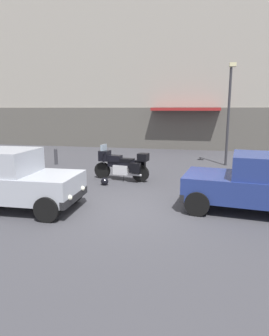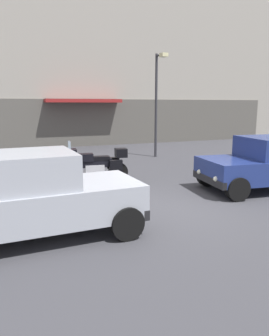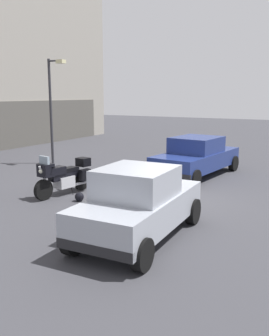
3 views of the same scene
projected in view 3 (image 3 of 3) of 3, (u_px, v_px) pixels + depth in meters
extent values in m
plane|color=#38383D|center=(171.00, 200.00, 11.57)|extent=(80.00, 80.00, 0.00)
cylinder|color=black|center=(43.00, 190.00, 11.49)|extent=(0.65, 0.23, 0.64)
cylinder|color=black|center=(82.00, 181.00, 12.74)|extent=(0.65, 0.23, 0.64)
cylinder|color=#B7B7BC|center=(43.00, 176.00, 11.42)|extent=(0.33, 0.12, 0.68)
cube|color=#B7B7BC|center=(64.00, 182.00, 12.13)|extent=(0.65, 0.49, 0.36)
cube|color=black|center=(64.00, 175.00, 12.08)|extent=(1.13, 0.44, 0.28)
cube|color=black|center=(57.00, 171.00, 11.81)|extent=(0.57, 0.41, 0.24)
cube|color=black|center=(69.00, 169.00, 12.21)|extent=(0.60, 0.38, 0.12)
cube|color=black|center=(46.00, 170.00, 11.46)|extent=(0.42, 0.49, 0.40)
cube|color=#8C9EAD|center=(44.00, 161.00, 11.38)|extent=(0.14, 0.41, 0.28)
sphere|color=#EAEACC|center=(41.00, 171.00, 11.32)|extent=(0.14, 0.14, 0.14)
cylinder|color=black|center=(48.00, 167.00, 11.51)|extent=(0.13, 0.62, 0.04)
cylinder|color=#B7B7BC|center=(82.00, 183.00, 12.50)|extent=(0.56, 0.17, 0.09)
cube|color=black|center=(85.00, 175.00, 12.43)|extent=(0.43, 0.26, 0.36)
cube|color=black|center=(73.00, 173.00, 12.77)|extent=(0.43, 0.26, 0.36)
cube|color=black|center=(83.00, 162.00, 12.70)|extent=(0.42, 0.45, 0.28)
cylinder|color=black|center=(72.00, 190.00, 12.19)|extent=(0.04, 0.13, 0.29)
sphere|color=black|center=(79.00, 197.00, 11.40)|extent=(0.28, 0.28, 0.28)
cube|color=#9EA3AD|center=(139.00, 210.00, 8.41)|extent=(3.85, 1.76, 0.68)
cube|color=#9EA3AD|center=(136.00, 182.00, 8.15)|extent=(1.65, 1.56, 0.64)
cube|color=#8C9EAD|center=(151.00, 176.00, 8.80)|extent=(0.11, 1.40, 0.54)
cube|color=#8C9EAD|center=(119.00, 190.00, 7.49)|extent=(0.11, 1.40, 0.51)
cube|color=black|center=(170.00, 200.00, 10.07)|extent=(0.17, 1.64, 0.20)
cube|color=black|center=(94.00, 249.00, 6.84)|extent=(0.17, 1.64, 0.20)
cylinder|color=black|center=(137.00, 203.00, 10.09)|extent=(0.65, 0.24, 0.64)
cylinder|color=black|center=(193.00, 211.00, 9.39)|extent=(0.65, 0.24, 0.64)
cylinder|color=black|center=(73.00, 240.00, 7.56)|extent=(0.65, 0.24, 0.64)
cylinder|color=black|center=(142.00, 254.00, 6.86)|extent=(0.65, 0.24, 0.64)
sphere|color=silver|center=(155.00, 193.00, 10.29)|extent=(0.14, 0.14, 0.14)
sphere|color=silver|center=(187.00, 197.00, 9.89)|extent=(0.14, 0.14, 0.14)
cube|color=navy|center=(197.00, 160.00, 14.90)|extent=(4.68, 2.28, 0.64)
cube|color=navy|center=(197.00, 145.00, 14.74)|extent=(2.08, 1.83, 0.60)
cube|color=#8C9EAD|center=(186.00, 147.00, 14.02)|extent=(0.24, 1.49, 0.51)
cube|color=#8C9EAD|center=(206.00, 142.00, 15.45)|extent=(0.24, 1.49, 0.48)
cube|color=black|center=(168.00, 175.00, 13.19)|extent=(0.33, 1.76, 0.20)
cube|color=black|center=(219.00, 158.00, 16.69)|extent=(0.33, 1.76, 0.20)
cylinder|color=black|center=(195.00, 179.00, 13.04)|extent=(0.66, 0.29, 0.64)
cylinder|color=black|center=(154.00, 173.00, 14.01)|extent=(0.66, 0.29, 0.64)
cylinder|color=black|center=(233.00, 163.00, 15.91)|extent=(0.66, 0.29, 0.64)
cylinder|color=black|center=(198.00, 159.00, 16.87)|extent=(0.66, 0.29, 0.64)
sphere|color=silver|center=(180.00, 173.00, 12.85)|extent=(0.14, 0.14, 0.14)
sphere|color=silver|center=(156.00, 170.00, 13.40)|extent=(0.14, 0.14, 0.14)
cylinder|color=#2D2D33|center=(51.00, 112.00, 17.27)|extent=(0.12, 0.12, 4.77)
cylinder|color=#2D2D33|center=(55.00, 61.00, 16.66)|extent=(0.08, 0.70, 0.08)
cube|color=beige|center=(61.00, 62.00, 16.51)|extent=(0.28, 0.36, 0.16)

